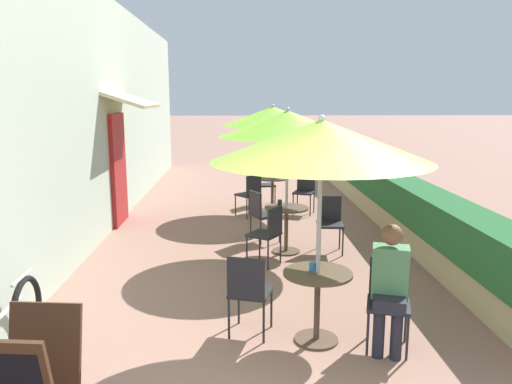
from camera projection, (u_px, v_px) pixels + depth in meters
The scene contains 22 objects.
cafe_facade_wall at pixel (115, 113), 9.85m from camera, with size 0.98×14.41×4.20m.
planter_hedge at pixel (376, 188), 10.38m from camera, with size 0.60×13.41×1.01m.
patio_table_near at pixel (317, 294), 4.93m from camera, with size 0.68×0.68×0.72m.
patio_umbrella_near at pixel (321, 141), 4.64m from camera, with size 2.08×2.08×2.25m.
cafe_chair_near_left at pixel (249, 288), 5.01m from camera, with size 0.50×0.50×0.87m.
cafe_chair_near_right at pixel (389, 296), 4.83m from camera, with size 0.50×0.50×0.87m.
seated_patron_near_right at pixel (390, 283), 4.70m from camera, with size 0.42×0.47×1.25m.
coffee_cup_near at pixel (313, 267), 4.91m from camera, with size 0.07×0.07×0.09m.
patio_table_mid at pixel (286, 222), 7.78m from camera, with size 0.68×0.68×0.72m.
patio_umbrella_mid at pixel (287, 124), 7.49m from camera, with size 2.08×2.08×2.25m.
cafe_chair_mid_left at pixel (268, 231), 7.16m from camera, with size 0.56×0.56×0.87m.
cafe_chair_mid_right at pixel (330, 219), 7.82m from camera, with size 0.43×0.43×0.87m.
cafe_chair_mid_back at pixel (261, 212), 8.33m from camera, with size 0.53×0.53×0.87m.
coffee_cup_mid at pixel (280, 202), 7.87m from camera, with size 0.07×0.07×0.09m.
patio_table_far at pixel (272, 189), 10.54m from camera, with size 0.68×0.68×0.72m.
patio_umbrella_far at pixel (273, 116), 10.26m from camera, with size 2.08×2.08×2.25m.
cafe_chair_far_left at pixel (262, 182), 11.18m from camera, with size 0.46×0.46×0.87m.
cafe_chair_far_right at pixel (250, 192), 10.04m from camera, with size 0.56×0.56×0.87m.
cafe_chair_far_back at pixel (305, 189), 10.40m from camera, with size 0.52×0.52×0.87m.
coffee_cup_far at pixel (277, 175), 10.53m from camera, with size 0.07×0.07×0.09m.
bicycle_leaning at pixel (3, 334), 4.38m from camera, with size 0.11×1.73×0.78m.
menu_board at pixel (31, 381), 3.50m from camera, with size 0.61×0.68×0.91m.
Camera 1 is at (-0.13, -3.00, 2.42)m, focal length 35.00 mm.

